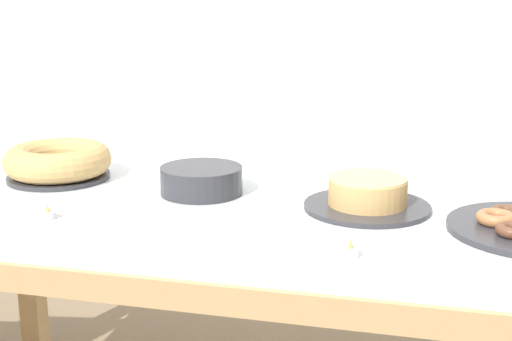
# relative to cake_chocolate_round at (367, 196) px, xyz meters

# --- Properties ---
(dining_table) EXTENTS (1.88, 0.92, 0.76)m
(dining_table) POSITION_rel_cake_chocolate_round_xyz_m (-0.30, 0.02, -0.12)
(dining_table) COLOR silver
(dining_table) RESTS_ON ground
(cake_chocolate_round) EXTENTS (0.30, 0.30, 0.08)m
(cake_chocolate_round) POSITION_rel_cake_chocolate_round_xyz_m (0.00, 0.00, 0.00)
(cake_chocolate_round) COLOR #333338
(cake_chocolate_round) RESTS_ON dining_table
(cake_golden_bundt) EXTENTS (0.29, 0.29, 0.09)m
(cake_golden_bundt) POSITION_rel_cake_chocolate_round_xyz_m (-0.85, 0.08, 0.02)
(cake_golden_bundt) COLOR #333338
(cake_golden_bundt) RESTS_ON dining_table
(plate_stack) EXTENTS (0.21, 0.21, 0.07)m
(plate_stack) POSITION_rel_cake_chocolate_round_xyz_m (-0.42, 0.03, 0.00)
(plate_stack) COLOR #333338
(plate_stack) RESTS_ON dining_table
(tealight_near_cakes) EXTENTS (0.04, 0.04, 0.04)m
(tealight_near_cakes) POSITION_rel_cake_chocolate_round_xyz_m (-0.99, 0.32, -0.02)
(tealight_near_cakes) COLOR silver
(tealight_near_cakes) RESTS_ON dining_table
(tealight_right_edge) EXTENTS (0.04, 0.04, 0.04)m
(tealight_right_edge) POSITION_rel_cake_chocolate_round_xyz_m (-0.00, -0.32, -0.02)
(tealight_right_edge) COLOR silver
(tealight_right_edge) RESTS_ON dining_table
(tealight_centre) EXTENTS (0.04, 0.04, 0.04)m
(tealight_centre) POSITION_rel_cake_chocolate_round_xyz_m (-0.70, -0.25, -0.02)
(tealight_centre) COLOR silver
(tealight_centre) RESTS_ON dining_table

